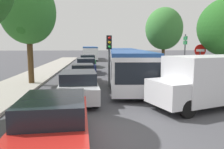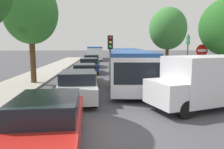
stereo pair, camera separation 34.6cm
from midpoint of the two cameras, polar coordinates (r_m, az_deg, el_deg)
The scene contains 15 objects.
ground_plane at distance 7.01m, azimuth 0.25°, elevation -15.82°, with size 200.00×200.00×0.00m, color #47474C.
kerb_strip_left at distance 24.80m, azimuth -17.18°, elevation 1.13°, with size 3.20×45.25×0.14m, color #9E998E.
articulated_bus at distance 18.14m, azimuth 2.98°, elevation 3.31°, with size 3.49×16.30×2.40m.
city_bus_rear at distance 41.69m, azimuth -6.07°, elevation 5.84°, with size 3.03×11.36×2.42m.
queued_car_red at distance 6.22m, azimuth -16.51°, elevation -12.02°, with size 2.02×4.28×1.45m.
queued_car_silver at distance 11.07m, azimuth -9.56°, elevation -2.96°, with size 2.09×4.42×1.50m.
queued_car_tan at distance 16.51m, azimuth -8.21°, elevation 0.38°, with size 1.91×4.05×1.37m.
queued_car_navy at distance 21.91m, azimuth -7.28°, elevation 2.36°, with size 2.06×4.36×1.48m.
queued_car_green at distance 27.75m, azimuth -6.75°, elevation 3.57°, with size 2.14×4.52×1.54m.
white_van at distance 10.61m, azimuth 22.77°, elevation -1.31°, with size 5.36×3.52×2.31m.
traffic_light at distance 14.33m, azimuth -1.46°, elevation 6.57°, with size 0.35×0.38×3.40m.
no_entry_sign at distance 14.06m, azimuth 21.26°, elevation 3.48°, with size 0.70×0.08×2.82m.
direction_sign_post at distance 17.97m, azimuth 17.99°, elevation 6.62°, with size 0.37×1.38×3.60m.
tree_left_mid at distance 16.29m, azimuth -21.76°, elevation 14.55°, with size 3.71×3.71×7.16m.
tree_right_mid at distance 25.95m, azimuth 13.04°, elevation 11.56°, with size 4.20×4.20×6.98m.
Camera 1 is at (-0.69, -6.39, 2.81)m, focal length 35.00 mm.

